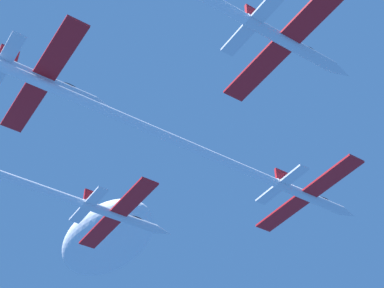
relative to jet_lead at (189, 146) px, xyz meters
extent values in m
cylinder|color=white|center=(0.00, 17.29, -0.02)|extent=(1.14, 10.40, 1.14)
cone|color=white|center=(0.00, 23.63, -0.02)|extent=(1.12, 2.29, 1.12)
ellipsoid|color=black|center=(0.00, 19.58, 0.46)|extent=(0.80, 2.08, 0.57)
cube|color=red|center=(-4.52, 16.77, -0.02)|extent=(7.90, 2.29, 0.25)
cube|color=red|center=(4.52, 16.77, -0.02)|extent=(7.90, 2.29, 0.25)
cube|color=red|center=(0.00, 13.13, 1.38)|extent=(0.30, 1.87, 1.66)
cube|color=white|center=(-2.35, 12.92, -0.02)|extent=(3.56, 1.37, 0.25)
cube|color=white|center=(2.35, 12.92, -0.02)|extent=(3.56, 1.37, 0.25)
cylinder|color=white|center=(0.00, -10.70, -0.02)|extent=(1.03, 45.58, 1.03)
cylinder|color=white|center=(-15.97, 0.07, -0.13)|extent=(1.14, 10.40, 1.14)
cone|color=white|center=(-15.97, 6.41, -0.13)|extent=(1.12, 2.29, 1.12)
ellipsoid|color=black|center=(-15.97, 2.35, 0.36)|extent=(0.80, 2.08, 0.57)
cube|color=red|center=(-20.49, -0.45, -0.13)|extent=(7.90, 2.29, 0.25)
cube|color=red|center=(-11.45, -0.45, -0.13)|extent=(7.90, 2.29, 0.25)
cube|color=red|center=(-15.97, -4.09, 1.28)|extent=(0.30, 1.87, 1.66)
cube|color=white|center=(-18.32, -4.30, -0.13)|extent=(3.56, 1.37, 0.25)
cube|color=white|center=(-13.62, -4.30, -0.13)|extent=(3.56, 1.37, 0.25)
cylinder|color=white|center=(16.54, 0.54, 0.78)|extent=(1.14, 10.40, 1.14)
cone|color=white|center=(16.54, 6.88, 0.78)|extent=(1.12, 2.29, 1.12)
ellipsoid|color=black|center=(16.54, 2.83, 1.27)|extent=(0.80, 2.08, 0.57)
cube|color=red|center=(12.02, 0.02, 0.78)|extent=(7.90, 2.29, 0.25)
cube|color=red|center=(21.06, 0.02, 0.78)|extent=(7.90, 2.29, 0.25)
cube|color=red|center=(16.54, -3.62, 2.19)|extent=(0.30, 1.87, 1.66)
cube|color=white|center=(14.19, -3.83, 0.78)|extent=(3.56, 1.37, 0.25)
cube|color=white|center=(18.89, -3.83, 0.78)|extent=(3.56, 1.37, 0.25)
cylinder|color=white|center=(-0.19, -16.58, 0.72)|extent=(1.14, 10.40, 1.14)
cone|color=white|center=(-0.19, -10.24, 0.72)|extent=(1.12, 2.29, 1.12)
ellipsoid|color=black|center=(-0.19, -14.30, 1.21)|extent=(0.80, 2.08, 0.57)
cube|color=red|center=(-4.71, -17.10, 0.72)|extent=(7.90, 2.29, 0.25)
cube|color=red|center=(4.34, -17.10, 0.72)|extent=(7.90, 2.29, 0.25)
cube|color=red|center=(-0.19, -20.74, 2.13)|extent=(0.30, 1.87, 1.66)
cube|color=white|center=(2.16, -20.95, 0.72)|extent=(3.56, 1.37, 0.25)
ellipsoid|color=white|center=(-80.18, 27.02, 39.62)|extent=(34.27, 18.85, 12.00)
camera|label=1|loc=(42.60, -27.41, -43.66)|focal=57.70mm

